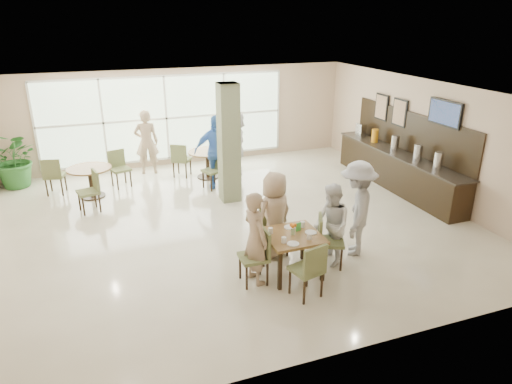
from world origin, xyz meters
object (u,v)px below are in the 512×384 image
object	(u,v)px
round_table_left	(90,175)
potted_plant	(16,159)
teen_left	(255,238)
teen_standing	(357,209)
adult_b	(236,143)
teen_far	(274,215)
main_table	(293,240)
adult_standing	(147,142)
buffet_counter	(398,167)
adult_a	(216,152)
teen_right	(331,225)
round_table_right	(207,158)

from	to	relation	value
round_table_left	potted_plant	bearing A→B (deg)	141.56
teen_left	teen_standing	bearing A→B (deg)	-93.41
adult_b	teen_far	bearing A→B (deg)	7.76
main_table	teen_far	bearing A→B (deg)	92.90
teen_far	adult_standing	bearing A→B (deg)	-95.81
main_table	adult_b	xyz separation A→B (m)	(0.72, 5.45, 0.24)
buffet_counter	adult_a	xyz separation A→B (m)	(-4.36, 1.67, 0.39)
teen_left	adult_b	bearing A→B (deg)	-25.66
teen_far	adult_a	xyz separation A→B (m)	(-0.04, 3.87, 0.13)
adult_standing	adult_a	bearing A→B (deg)	137.38
teen_right	potted_plant	bearing A→B (deg)	-133.32
buffet_counter	adult_b	world-z (taller)	buffet_counter
buffet_counter	teen_left	distance (m)	5.76
teen_left	adult_a	bearing A→B (deg)	-18.73
teen_standing	teen_far	bearing A→B (deg)	-73.02
teen_far	adult_standing	world-z (taller)	adult_standing
round_table_right	adult_a	size ratio (longest dim) A/B	0.56
round_table_right	teen_right	xyz separation A→B (m)	(0.90, -5.28, 0.19)
teen_standing	adult_b	bearing A→B (deg)	-138.54
round_table_left	adult_standing	size ratio (longest dim) A/B	0.58
round_table_right	adult_a	xyz separation A→B (m)	(0.04, -0.79, 0.38)
potted_plant	adult_a	distance (m)	5.16
teen_left	teen_standing	xyz separation A→B (m)	(2.08, 0.29, 0.10)
teen_left	teen_standing	distance (m)	2.10
potted_plant	round_table_left	bearing A→B (deg)	-38.44
potted_plant	teen_left	xyz separation A→B (m)	(4.25, -6.36, 0.06)
round_table_left	potted_plant	distance (m)	2.25
adult_standing	teen_left	bearing A→B (deg)	103.78
round_table_left	adult_b	size ratio (longest dim) A/B	0.59
teen_far	teen_right	xyz separation A→B (m)	(0.83, -0.62, -0.06)
main_table	adult_a	xyz separation A→B (m)	(-0.07, 4.60, 0.29)
teen_right	teen_standing	bearing A→B (deg)	110.85
round_table_right	teen_far	bearing A→B (deg)	-89.10
teen_standing	adult_standing	world-z (taller)	adult_standing
round_table_left	round_table_right	world-z (taller)	same
main_table	round_table_left	xyz separation A→B (m)	(-3.16, 4.97, -0.09)
round_table_right	adult_a	distance (m)	0.88
potted_plant	teen_right	world-z (taller)	teen_right
potted_plant	teen_far	size ratio (longest dim) A/B	0.92
main_table	adult_a	bearing A→B (deg)	90.91
buffet_counter	adult_a	bearing A→B (deg)	159.08
teen_left	adult_b	size ratio (longest dim) A/B	0.90
main_table	teen_left	bearing A→B (deg)	-179.79
teen_far	round_table_left	bearing A→B (deg)	-75.13
adult_a	potted_plant	bearing A→B (deg)	173.95
adult_b	adult_standing	xyz separation A→B (m)	(-2.32, 0.84, 0.01)
main_table	teen_standing	world-z (taller)	teen_standing
main_table	teen_far	world-z (taller)	teen_far
teen_left	teen_standing	size ratio (longest dim) A/B	0.89
round_table_left	teen_standing	xyz separation A→B (m)	(4.57, -4.68, 0.34)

